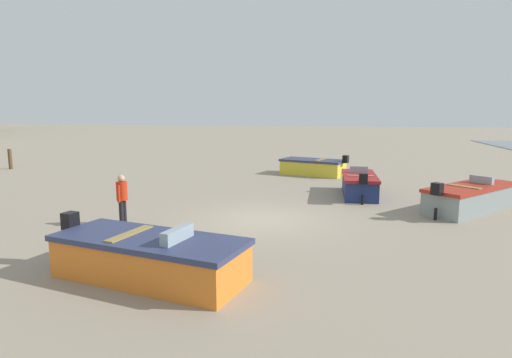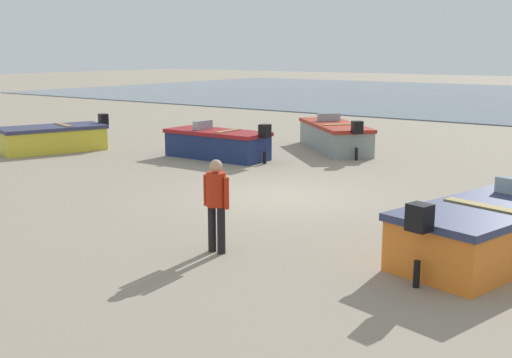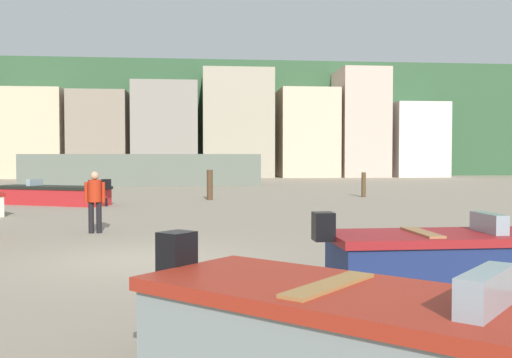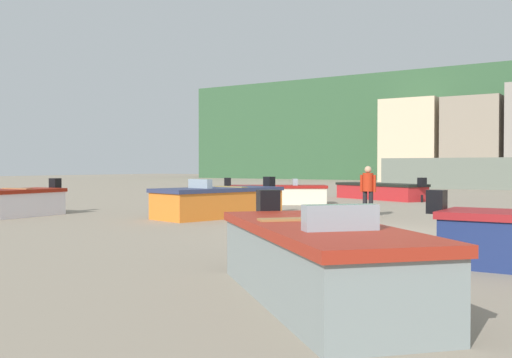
{
  "view_description": "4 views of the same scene",
  "coord_description": "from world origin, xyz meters",
  "px_view_note": "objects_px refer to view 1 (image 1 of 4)",
  "views": [
    {
      "loc": [
        -13.89,
        -2.23,
        3.65
      ],
      "look_at": [
        1.14,
        0.44,
        1.17
      ],
      "focal_mm": 30.43,
      "sensor_mm": 36.0,
      "label": 1
    },
    {
      "loc": [
        -8.25,
        12.33,
        3.4
      ],
      "look_at": [
        -1.1,
        2.52,
        0.96
      ],
      "focal_mm": 44.72,
      "sensor_mm": 36.0,
      "label": 2
    },
    {
      "loc": [
        1.11,
        -11.55,
        1.99
      ],
      "look_at": [
        3.23,
        9.22,
        1.22
      ],
      "focal_mm": 41.58,
      "sensor_mm": 36.0,
      "label": 3
    },
    {
      "loc": [
        5.85,
        -13.52,
        1.63
      ],
      "look_at": [
        -5.13,
        3.26,
        1.18
      ],
      "focal_mm": 41.84,
      "sensor_mm": 36.0,
      "label": 4
    }
  ],
  "objects_px": {
    "boat_grey_0": "(470,198)",
    "boat_navy_2": "(359,185)",
    "beach_walker_foreground": "(122,196)",
    "boat_orange_1": "(149,257)",
    "mooring_post_near_water": "(10,159)",
    "boat_yellow_4": "(313,167)"
  },
  "relations": [
    {
      "from": "boat_yellow_4",
      "to": "beach_walker_foreground",
      "type": "distance_m",
      "value": 13.0
    },
    {
      "from": "boat_orange_1",
      "to": "boat_navy_2",
      "type": "distance_m",
      "value": 11.36
    },
    {
      "from": "boat_yellow_4",
      "to": "beach_walker_foreground",
      "type": "bearing_deg",
      "value": 174.35
    },
    {
      "from": "boat_grey_0",
      "to": "boat_yellow_4",
      "type": "distance_m",
      "value": 9.77
    },
    {
      "from": "boat_yellow_4",
      "to": "mooring_post_near_water",
      "type": "bearing_deg",
      "value": 111.64
    },
    {
      "from": "boat_grey_0",
      "to": "boat_yellow_4",
      "type": "relative_size",
      "value": 1.07
    },
    {
      "from": "boat_grey_0",
      "to": "boat_navy_2",
      "type": "relative_size",
      "value": 1.1
    },
    {
      "from": "mooring_post_near_water",
      "to": "boat_grey_0",
      "type": "bearing_deg",
      "value": -105.74
    },
    {
      "from": "boat_grey_0",
      "to": "mooring_post_near_water",
      "type": "xyz_separation_m",
      "value": [
        6.87,
        24.38,
        0.14
      ]
    },
    {
      "from": "boat_navy_2",
      "to": "mooring_post_near_water",
      "type": "distance_m",
      "value": 21.12
    },
    {
      "from": "boat_grey_0",
      "to": "beach_walker_foreground",
      "type": "xyz_separation_m",
      "value": [
        -4.08,
        11.41,
        0.47
      ]
    },
    {
      "from": "boat_navy_2",
      "to": "boat_yellow_4",
      "type": "distance_m",
      "value": 5.96
    },
    {
      "from": "boat_grey_0",
      "to": "boat_orange_1",
      "type": "bearing_deg",
      "value": -94.64
    },
    {
      "from": "mooring_post_near_water",
      "to": "beach_walker_foreground",
      "type": "relative_size",
      "value": 0.76
    },
    {
      "from": "boat_navy_2",
      "to": "boat_grey_0",
      "type": "bearing_deg",
      "value": -30.7
    },
    {
      "from": "boat_orange_1",
      "to": "beach_walker_foreground",
      "type": "height_order",
      "value": "beach_walker_foreground"
    },
    {
      "from": "beach_walker_foreground",
      "to": "boat_grey_0",
      "type": "bearing_deg",
      "value": 108.6
    },
    {
      "from": "mooring_post_near_water",
      "to": "boat_orange_1",
      "type": "bearing_deg",
      "value": -133.69
    },
    {
      "from": "beach_walker_foreground",
      "to": "boat_yellow_4",
      "type": "bearing_deg",
      "value": 154.26
    },
    {
      "from": "boat_grey_0",
      "to": "boat_navy_2",
      "type": "distance_m",
      "value": 4.37
    },
    {
      "from": "boat_yellow_4",
      "to": "mooring_post_near_water",
      "type": "xyz_separation_m",
      "value": [
        -0.85,
        18.39,
        0.17
      ]
    },
    {
      "from": "boat_navy_2",
      "to": "boat_orange_1",
      "type": "bearing_deg",
      "value": -116.88
    }
  ]
}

